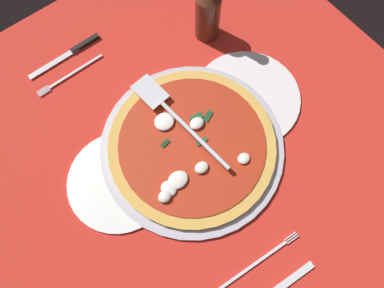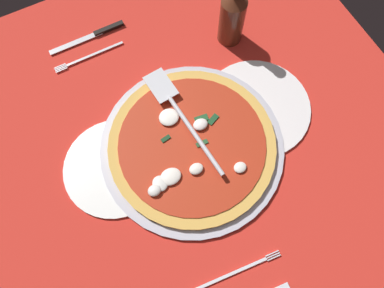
# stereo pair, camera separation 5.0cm
# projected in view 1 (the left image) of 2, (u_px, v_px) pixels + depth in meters

# --- Properties ---
(ground_plane) EXTENTS (1.05, 1.05, 0.01)m
(ground_plane) POSITION_uv_depth(u_px,v_px,m) (191.00, 134.00, 0.81)
(ground_plane) COLOR red
(checker_pattern) EXTENTS (1.05, 1.05, 0.00)m
(checker_pattern) POSITION_uv_depth(u_px,v_px,m) (191.00, 133.00, 0.81)
(checker_pattern) COLOR silver
(checker_pattern) RESTS_ON ground_plane
(pizza_pan) EXTENTS (0.41, 0.41, 0.01)m
(pizza_pan) POSITION_uv_depth(u_px,v_px,m) (192.00, 146.00, 0.79)
(pizza_pan) COLOR #B4B4C3
(pizza_pan) RESTS_ON ground_plane
(dinner_plate_left) EXTENTS (0.25, 0.25, 0.01)m
(dinner_plate_left) POSITION_uv_depth(u_px,v_px,m) (247.00, 97.00, 0.84)
(dinner_plate_left) COLOR white
(dinner_plate_left) RESTS_ON ground_plane
(dinner_plate_right) EXTENTS (0.23, 0.23, 0.01)m
(dinner_plate_right) POSITION_uv_depth(u_px,v_px,m) (120.00, 181.00, 0.76)
(dinner_plate_right) COLOR white
(dinner_plate_right) RESTS_ON ground_plane
(pizza) EXTENTS (0.37, 0.37, 0.03)m
(pizza) POSITION_uv_depth(u_px,v_px,m) (192.00, 145.00, 0.78)
(pizza) COLOR gold
(pizza) RESTS_ON pizza_pan
(pizza_server) EXTENTS (0.06, 0.29, 0.01)m
(pizza_server) POSITION_uv_depth(u_px,v_px,m) (177.00, 118.00, 0.77)
(pizza_server) COLOR silver
(pizza_server) RESTS_ON pizza
(place_setting_near) EXTENTS (0.21, 0.12, 0.01)m
(place_setting_near) POSITION_uv_depth(u_px,v_px,m) (71.00, 64.00, 0.87)
(place_setting_near) COLOR white
(place_setting_near) RESTS_ON ground_plane
(place_setting_far) EXTENTS (0.23, 0.16, 0.01)m
(place_setting_far) POSITION_uv_depth(u_px,v_px,m) (261.00, 281.00, 0.69)
(place_setting_far) COLOR white
(place_setting_far) RESTS_ON ground_plane
(beer_bottle) EXTENTS (0.06, 0.06, 0.22)m
(beer_bottle) POSITION_uv_depth(u_px,v_px,m) (208.00, 11.00, 0.82)
(beer_bottle) COLOR #562B1A
(beer_bottle) RESTS_ON ground_plane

